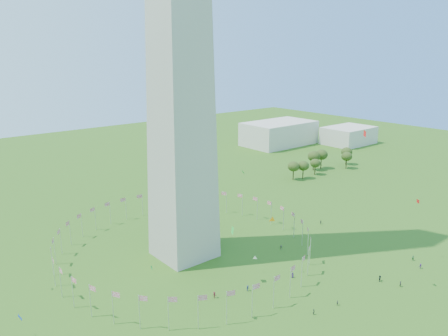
# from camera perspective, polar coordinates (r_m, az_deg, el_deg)

# --- Properties ---
(ground) EXTENTS (600.00, 600.00, 0.00)m
(ground) POSITION_cam_1_polar(r_m,az_deg,el_deg) (113.41, 10.30, -19.70)
(ground) COLOR #295313
(ground) RESTS_ON ground
(flag_ring) EXTENTS (80.24, 80.24, 9.00)m
(flag_ring) POSITION_cam_1_polar(r_m,az_deg,el_deg) (143.60, -5.21, -9.56)
(flag_ring) COLOR silver
(flag_ring) RESTS_ON ground
(gov_building_east_a) EXTENTS (50.00, 30.00, 16.00)m
(gov_building_east_a) POSITION_cam_1_polar(r_m,az_deg,el_deg) (310.30, 7.18, 4.53)
(gov_building_east_a) COLOR beige
(gov_building_east_a) RESTS_ON ground
(gov_building_east_b) EXTENTS (35.00, 25.00, 12.00)m
(gov_building_east_b) POSITION_cam_1_polar(r_m,az_deg,el_deg) (323.07, 15.96, 4.12)
(gov_building_east_b) COLOR beige
(gov_building_east_b) RESTS_ON ground
(crowd) EXTENTS (98.31, 74.83, 1.89)m
(crowd) POSITION_cam_1_polar(r_m,az_deg,el_deg) (115.73, 12.45, -18.51)
(crowd) COLOR black
(crowd) RESTS_ON ground
(kites_aloft) EXTENTS (120.59, 74.09, 41.06)m
(kites_aloft) POSITION_cam_1_polar(r_m,az_deg,el_deg) (120.91, 2.99, -6.33)
(kites_aloft) COLOR orange
(kites_aloft) RESTS_ON ground
(tree_line_east) EXTENTS (53.39, 15.88, 10.75)m
(tree_line_east) POSITION_cam_1_polar(r_m,az_deg,el_deg) (244.68, 12.57, 0.70)
(tree_line_east) COLOR #3C541C
(tree_line_east) RESTS_ON ground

